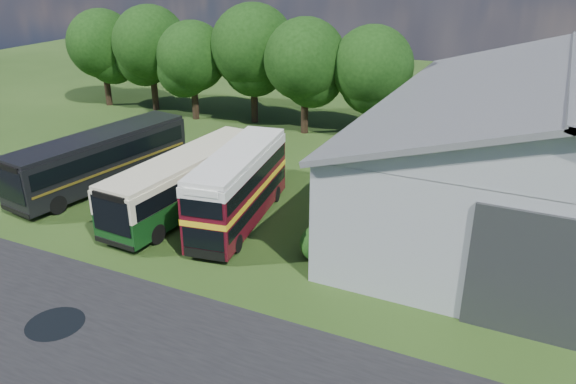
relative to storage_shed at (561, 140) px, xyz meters
The scene contains 16 objects.
ground 22.31m from the storage_shed, 133.18° to the right, with size 120.00×120.00×0.00m, color #1F3811.
asphalt_road 22.84m from the storage_shed, 122.30° to the right, with size 60.00×8.00×0.02m, color black.
puddle 25.50m from the storage_shed, 130.99° to the right, with size 2.20×2.20×0.01m, color black.
storage_shed is the anchor object (origin of this frame).
tree_far_left 38.86m from the storage_shed, 168.09° to the left, with size 6.12×6.12×8.64m.
tree_left_a 34.12m from the storage_shed, 165.53° to the left, with size 6.46×6.46×9.12m.
tree_left_b 29.01m from the storage_shed, 164.98° to the left, with size 5.78×5.78×8.16m.
tree_mid 24.71m from the storage_shed, 159.03° to the left, with size 6.80×6.80×9.60m.
tree_right_a 19.68m from the storage_shed, 156.53° to the left, with size 6.26×6.26×8.83m.
tree_right_b 15.65m from the storage_shed, 146.47° to the left, with size 5.98×5.98×8.45m.
shrub_front 14.33m from the storage_shed, 133.27° to the right, with size 1.70×1.70×1.70m, color #194714.
shrub_mid 13.02m from the storage_shed, 139.65° to the right, with size 1.60×1.60×1.60m, color #194714.
shrub_back 11.90m from the storage_shed, 147.52° to the right, with size 1.80×1.80×1.80m, color #194714.
bus_green_single 19.81m from the storage_shed, 156.02° to the right, with size 3.23×11.45×3.12m.
bus_maroon_double 16.88m from the storage_shed, 150.50° to the right, with size 3.73×9.33×3.90m.
bus_dark_single 25.81m from the storage_shed, 163.36° to the right, with size 4.34×11.97×3.23m.
Camera 1 is at (14.17, -15.15, 13.08)m, focal length 35.00 mm.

